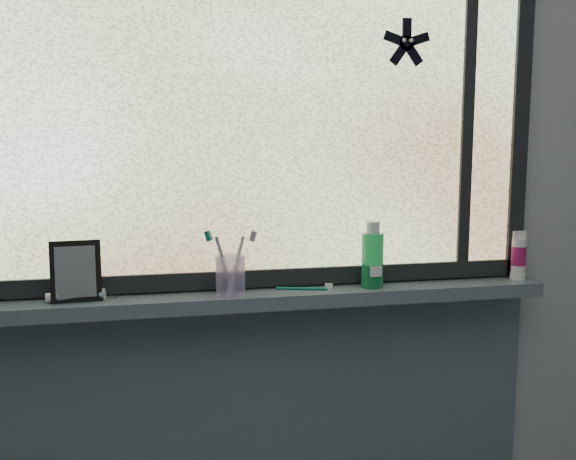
{
  "coord_description": "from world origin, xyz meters",
  "views": [
    {
      "loc": [
        -0.33,
        -0.51,
        1.45
      ],
      "look_at": [
        0.01,
        1.05,
        1.22
      ],
      "focal_mm": 40.0,
      "sensor_mm": 36.0,
      "label": 1
    }
  ],
  "objects_px": {
    "vanity_mirror": "(76,271)",
    "cream_tube": "(519,254)",
    "mouthwash_bottle": "(373,255)",
    "toothbrush_cup": "(230,275)"
  },
  "relations": [
    {
      "from": "toothbrush_cup",
      "to": "mouthwash_bottle",
      "type": "distance_m",
      "value": 0.42
    },
    {
      "from": "vanity_mirror",
      "to": "toothbrush_cup",
      "type": "bearing_deg",
      "value": -6.06
    },
    {
      "from": "vanity_mirror",
      "to": "mouthwash_bottle",
      "type": "relative_size",
      "value": 1.02
    },
    {
      "from": "vanity_mirror",
      "to": "toothbrush_cup",
      "type": "distance_m",
      "value": 0.41
    },
    {
      "from": "toothbrush_cup",
      "to": "vanity_mirror",
      "type": "bearing_deg",
      "value": 178.66
    },
    {
      "from": "cream_tube",
      "to": "toothbrush_cup",
      "type": "bearing_deg",
      "value": -179.28
    },
    {
      "from": "vanity_mirror",
      "to": "cream_tube",
      "type": "height_order",
      "value": "vanity_mirror"
    },
    {
      "from": "toothbrush_cup",
      "to": "mouthwash_bottle",
      "type": "xyz_separation_m",
      "value": [
        0.41,
        0.0,
        0.04
      ]
    },
    {
      "from": "mouthwash_bottle",
      "to": "vanity_mirror",
      "type": "bearing_deg",
      "value": 179.48
    },
    {
      "from": "mouthwash_bottle",
      "to": "cream_tube",
      "type": "relative_size",
      "value": 1.48
    }
  ]
}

